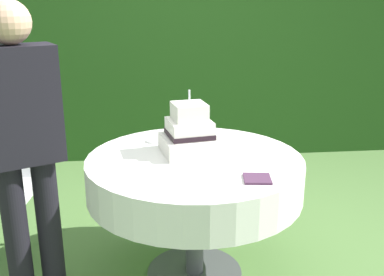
{
  "coord_description": "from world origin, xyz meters",
  "views": [
    {
      "loc": [
        -0.26,
        -2.33,
        1.6
      ],
      "look_at": [
        -0.01,
        0.04,
        0.85
      ],
      "focal_mm": 41.89,
      "sensor_mm": 36.0,
      "label": 1
    }
  ],
  "objects_px": {
    "cake_table": "(195,176)",
    "serving_plate_near": "(214,135)",
    "serving_plate_far": "(155,141)",
    "napkin_stack": "(257,179)",
    "garden_chair": "(5,175)",
    "standing_person": "(23,146)",
    "wedding_cake": "(190,134)"
  },
  "relations": [
    {
      "from": "cake_table",
      "to": "serving_plate_near",
      "type": "distance_m",
      "value": 0.44
    },
    {
      "from": "serving_plate_far",
      "to": "napkin_stack",
      "type": "bearing_deg",
      "value": -53.88
    },
    {
      "from": "cake_table",
      "to": "garden_chair",
      "type": "xyz_separation_m",
      "value": [
        -1.15,
        0.38,
        -0.1
      ]
    },
    {
      "from": "garden_chair",
      "to": "serving_plate_far",
      "type": "bearing_deg",
      "value": -4.42
    },
    {
      "from": "napkin_stack",
      "to": "garden_chair",
      "type": "relative_size",
      "value": 0.15
    },
    {
      "from": "serving_plate_far",
      "to": "garden_chair",
      "type": "relative_size",
      "value": 0.12
    },
    {
      "from": "serving_plate_near",
      "to": "napkin_stack",
      "type": "height_order",
      "value": "same"
    },
    {
      "from": "serving_plate_far",
      "to": "standing_person",
      "type": "xyz_separation_m",
      "value": [
        -0.63,
        -0.55,
        0.17
      ]
    },
    {
      "from": "wedding_cake",
      "to": "standing_person",
      "type": "height_order",
      "value": "standing_person"
    },
    {
      "from": "napkin_stack",
      "to": "standing_person",
      "type": "height_order",
      "value": "standing_person"
    },
    {
      "from": "cake_table",
      "to": "garden_chair",
      "type": "relative_size",
      "value": 1.36
    },
    {
      "from": "cake_table",
      "to": "serving_plate_near",
      "type": "bearing_deg",
      "value": 67.0
    },
    {
      "from": "wedding_cake",
      "to": "serving_plate_near",
      "type": "xyz_separation_m",
      "value": [
        0.19,
        0.31,
        -0.11
      ]
    },
    {
      "from": "serving_plate_near",
      "to": "serving_plate_far",
      "type": "bearing_deg",
      "value": -167.43
    },
    {
      "from": "cake_table",
      "to": "serving_plate_far",
      "type": "relative_size",
      "value": 11.48
    },
    {
      "from": "cake_table",
      "to": "serving_plate_far",
      "type": "distance_m",
      "value": 0.39
    },
    {
      "from": "napkin_stack",
      "to": "wedding_cake",
      "type": "bearing_deg",
      "value": 123.3
    },
    {
      "from": "napkin_stack",
      "to": "garden_chair",
      "type": "height_order",
      "value": "garden_chair"
    },
    {
      "from": "wedding_cake",
      "to": "napkin_stack",
      "type": "xyz_separation_m",
      "value": [
        0.29,
        -0.44,
        -0.11
      ]
    },
    {
      "from": "cake_table",
      "to": "standing_person",
      "type": "relative_size",
      "value": 0.76
    },
    {
      "from": "napkin_stack",
      "to": "garden_chair",
      "type": "distance_m",
      "value": 1.61
    },
    {
      "from": "cake_table",
      "to": "napkin_stack",
      "type": "bearing_deg",
      "value": -52.83
    },
    {
      "from": "napkin_stack",
      "to": "standing_person",
      "type": "distance_m",
      "value": 1.14
    },
    {
      "from": "napkin_stack",
      "to": "standing_person",
      "type": "relative_size",
      "value": 0.08
    },
    {
      "from": "serving_plate_far",
      "to": "garden_chair",
      "type": "distance_m",
      "value": 0.97
    },
    {
      "from": "cake_table",
      "to": "serving_plate_near",
      "type": "relative_size",
      "value": 9.96
    },
    {
      "from": "garden_chair",
      "to": "cake_table",
      "type": "bearing_deg",
      "value": -18.27
    },
    {
      "from": "garden_chair",
      "to": "standing_person",
      "type": "bearing_deg",
      "value": -63.97
    },
    {
      "from": "cake_table",
      "to": "napkin_stack",
      "type": "xyz_separation_m",
      "value": [
        0.27,
        -0.35,
        0.12
      ]
    },
    {
      "from": "serving_plate_near",
      "to": "serving_plate_far",
      "type": "height_order",
      "value": "same"
    },
    {
      "from": "cake_table",
      "to": "serving_plate_far",
      "type": "height_order",
      "value": "serving_plate_far"
    },
    {
      "from": "serving_plate_far",
      "to": "napkin_stack",
      "type": "relative_size",
      "value": 0.79
    }
  ]
}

